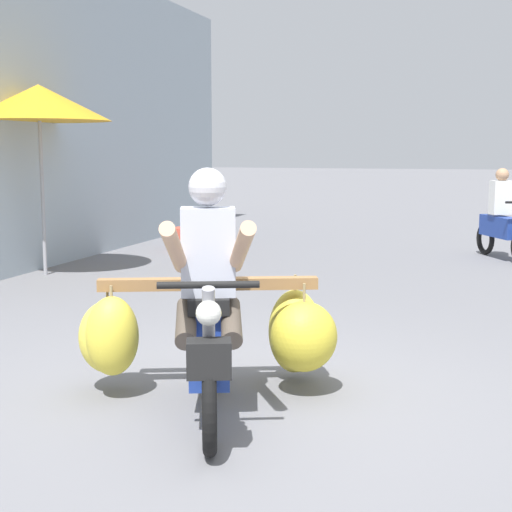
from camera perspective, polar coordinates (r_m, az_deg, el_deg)
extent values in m
plane|color=slate|center=(5.16, -1.02, -11.09)|extent=(120.00, 120.00, 0.00)
torus|color=black|center=(4.28, -3.54, -11.23)|extent=(0.27, 0.55, 0.56)
torus|color=black|center=(5.43, -3.57, -7.03)|extent=(0.27, 0.55, 0.56)
cube|color=navy|center=(4.74, -3.56, -8.77)|extent=(0.42, 0.61, 0.08)
cube|color=navy|center=(5.08, -3.58, -5.52)|extent=(0.49, 0.70, 0.36)
cube|color=black|center=(4.96, -3.61, -3.26)|extent=(0.46, 0.65, 0.10)
cylinder|color=gray|center=(4.24, -3.58, -6.62)|extent=(0.17, 0.29, 0.69)
cylinder|color=black|center=(4.12, -3.62, -2.19)|extent=(0.54, 0.24, 0.04)
sphere|color=silver|center=(4.07, -3.60, -4.33)|extent=(0.14, 0.14, 0.14)
cube|color=black|center=(4.09, -3.57, -7.73)|extent=(0.28, 0.24, 0.20)
cube|color=navy|center=(4.19, -3.57, -7.36)|extent=(0.19, 0.30, 0.04)
cube|color=olive|center=(5.17, -3.62, -2.11)|extent=(1.44, 0.63, 0.08)
cube|color=olive|center=(5.35, -3.61, -2.08)|extent=(1.29, 0.56, 0.06)
ellipsoid|color=yellow|center=(5.57, 2.95, -5.70)|extent=(0.48, 0.45, 0.62)
cylinder|color=#998459|center=(5.49, 2.98, -2.15)|extent=(0.02, 0.02, 0.14)
ellipsoid|color=gold|center=(5.21, 3.63, -6.10)|extent=(0.62, 0.60, 0.49)
cylinder|color=#998459|center=(5.14, 3.66, -2.94)|extent=(0.02, 0.02, 0.16)
ellipsoid|color=yellow|center=(5.20, -10.80, -5.96)|extent=(0.47, 0.47, 0.54)
cylinder|color=#998459|center=(5.14, -10.88, -2.78)|extent=(0.02, 0.02, 0.10)
ellipsoid|color=yellow|center=(5.39, -11.08, -6.00)|extent=(0.55, 0.54, 0.51)
cylinder|color=#998459|center=(5.33, -11.17, -2.75)|extent=(0.02, 0.02, 0.17)
cube|color=#B2B7C6|center=(4.78, -3.64, 0.33)|extent=(0.40, 0.33, 0.56)
sphere|color=silver|center=(4.72, -3.68, 5.23)|extent=(0.24, 0.24, 0.24)
cylinder|color=tan|center=(4.44, -1.13, 0.59)|extent=(0.39, 0.69, 0.39)
cylinder|color=tan|center=(4.44, -6.16, 0.55)|extent=(0.29, 0.71, 0.39)
cylinder|color=#4C4238|center=(4.74, -1.89, -5.00)|extent=(0.28, 0.46, 0.27)
cylinder|color=#4C4238|center=(4.74, -5.29, -5.03)|extent=(0.28, 0.46, 0.27)
torus|color=black|center=(12.68, 16.93, 1.26)|extent=(0.31, 0.50, 0.52)
cube|color=navy|center=(12.26, 17.94, 2.13)|extent=(0.63, 0.91, 0.32)
cube|color=silver|center=(12.24, 17.99, 4.23)|extent=(0.36, 0.32, 0.52)
sphere|color=tan|center=(12.21, 18.10, 5.86)|extent=(0.20, 0.20, 0.20)
cube|color=#9EADB7|center=(13.86, -17.93, 10.02)|extent=(3.81, 9.39, 4.50)
cylinder|color=#99999E|center=(10.51, -15.82, 4.45)|extent=(0.05, 0.05, 2.16)
cone|color=gold|center=(10.51, -16.08, 11.07)|extent=(1.89, 1.89, 0.47)
cube|color=#CC4C38|center=(12.87, -5.11, 1.32)|extent=(0.56, 0.40, 0.36)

